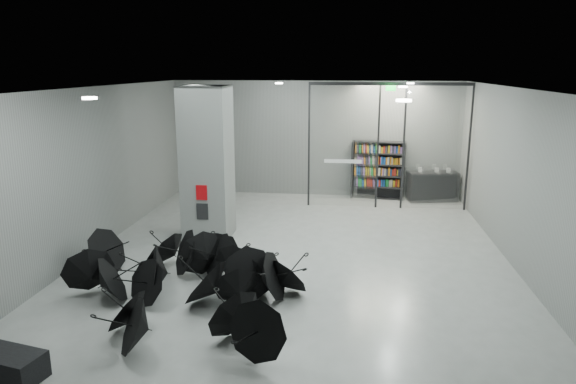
# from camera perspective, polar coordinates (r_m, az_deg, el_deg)

# --- Properties ---
(room) EXTENTS (14.00, 14.02, 4.01)m
(room) POSITION_cam_1_polar(r_m,az_deg,el_deg) (11.27, 0.61, 5.32)
(room) COLOR gray
(room) RESTS_ON ground
(column) EXTENTS (1.20, 1.20, 4.00)m
(column) POSITION_cam_1_polar(r_m,az_deg,el_deg) (13.82, -8.86, 3.16)
(column) COLOR slate
(column) RESTS_ON ground
(fire_cabinet) EXTENTS (0.28, 0.04, 0.38)m
(fire_cabinet) POSITION_cam_1_polar(r_m,az_deg,el_deg) (13.37, -9.46, -0.06)
(fire_cabinet) COLOR #A50A07
(fire_cabinet) RESTS_ON column
(info_panel) EXTENTS (0.30, 0.03, 0.42)m
(info_panel) POSITION_cam_1_polar(r_m,az_deg,el_deg) (13.50, -9.38, -2.13)
(info_panel) COLOR black
(info_panel) RESTS_ON column
(exit_sign) EXTENTS (0.30, 0.06, 0.15)m
(exit_sign) POSITION_cam_1_polar(r_m,az_deg,el_deg) (16.44, 11.20, 11.10)
(exit_sign) COLOR #0CE533
(exit_sign) RESTS_ON room
(glass_partition) EXTENTS (5.06, 0.08, 4.00)m
(glass_partition) POSITION_cam_1_polar(r_m,az_deg,el_deg) (16.78, 10.87, 5.54)
(glass_partition) COLOR silver
(glass_partition) RESTS_ON ground
(bench) EXTENTS (1.34, 0.80, 0.40)m
(bench) POSITION_cam_1_polar(r_m,az_deg,el_deg) (9.09, -28.79, -16.21)
(bench) COLOR black
(bench) RESTS_ON ground
(bookshelf) EXTENTS (1.84, 0.64, 1.99)m
(bookshelf) POSITION_cam_1_polar(r_m,az_deg,el_deg) (18.19, 9.86, 2.41)
(bookshelf) COLOR black
(bookshelf) RESTS_ON ground
(shop_counter) EXTENTS (1.76, 0.99, 0.99)m
(shop_counter) POSITION_cam_1_polar(r_m,az_deg,el_deg) (18.34, 15.55, 0.60)
(shop_counter) COLOR black
(shop_counter) RESTS_ON ground
(umbrella_cluster) EXTENTS (5.50, 4.79, 1.33)m
(umbrella_cluster) POSITION_cam_1_polar(r_m,az_deg,el_deg) (10.59, -10.27, -9.73)
(umbrella_cluster) COLOR black
(umbrella_cluster) RESTS_ON ground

